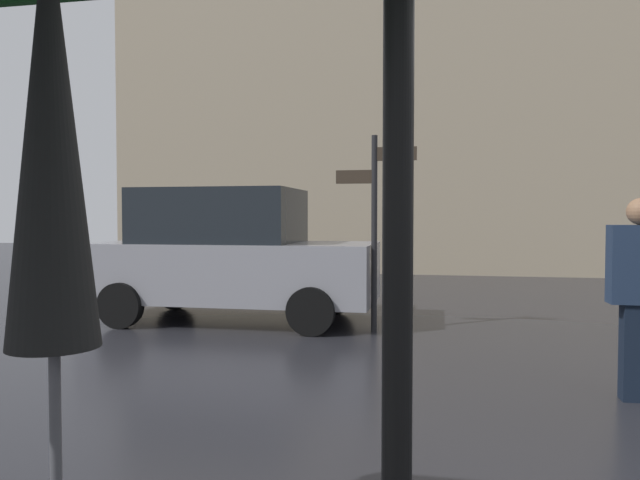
% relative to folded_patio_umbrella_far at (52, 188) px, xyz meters
% --- Properties ---
extents(folded_patio_umbrella_far, '(0.49, 0.49, 2.51)m').
position_rel_folded_patio_umbrella_far_xyz_m(folded_patio_umbrella_far, '(0.00, 0.00, 0.00)').
color(folded_patio_umbrella_far, black).
rests_on(folded_patio_umbrella_far, ground).
extents(parked_car_left, '(4.18, 1.98, 1.97)m').
position_rel_folded_patio_umbrella_far_xyz_m(parked_car_left, '(-1.91, 6.94, -0.65)').
color(parked_car_left, gray).
rests_on(parked_car_left, ground).
extents(street_signpost, '(1.08, 0.08, 2.64)m').
position_rel_folded_patio_umbrella_far_xyz_m(street_signpost, '(0.31, 6.46, -0.02)').
color(street_signpost, black).
rests_on(street_signpost, ground).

